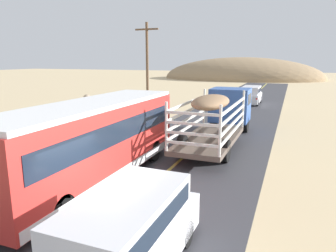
{
  "coord_description": "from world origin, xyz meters",
  "views": [
    {
      "loc": [
        4.79,
        -6.92,
        4.83
      ],
      "look_at": [
        0.0,
        5.11,
        2.04
      ],
      "focal_mm": 33.26,
      "sensor_mm": 36.0,
      "label": 1
    }
  ],
  "objects_px": {
    "suv_near": "(129,231)",
    "bus": "(93,140)",
    "boulder_mid_field": "(87,98)",
    "boulder_near_shoulder": "(7,142)",
    "livestock_truck": "(223,110)",
    "power_pole_mid": "(147,65)",
    "car_far": "(251,94)"
  },
  "relations": [
    {
      "from": "livestock_truck",
      "to": "power_pole_mid",
      "type": "relative_size",
      "value": 1.21
    },
    {
      "from": "suv_near",
      "to": "boulder_mid_field",
      "type": "xyz_separation_m",
      "value": [
        -18.8,
        24.26,
        -0.66
      ]
    },
    {
      "from": "power_pole_mid",
      "to": "boulder_near_shoulder",
      "type": "xyz_separation_m",
      "value": [
        -1.43,
        -14.2,
        -3.69
      ]
    },
    {
      "from": "car_far",
      "to": "boulder_mid_field",
      "type": "bearing_deg",
      "value": -164.34
    },
    {
      "from": "bus",
      "to": "power_pole_mid",
      "type": "xyz_separation_m",
      "value": [
        -5.17,
        15.85,
        2.54
      ]
    },
    {
      "from": "car_far",
      "to": "power_pole_mid",
      "type": "xyz_separation_m",
      "value": [
        -8.14,
        -9.06,
        3.2
      ]
    },
    {
      "from": "bus",
      "to": "boulder_near_shoulder",
      "type": "relative_size",
      "value": 5.93
    },
    {
      "from": "car_far",
      "to": "boulder_near_shoulder",
      "type": "bearing_deg",
      "value": -112.36
    },
    {
      "from": "suv_near",
      "to": "boulder_mid_field",
      "type": "height_order",
      "value": "suv_near"
    },
    {
      "from": "power_pole_mid",
      "to": "boulder_near_shoulder",
      "type": "bearing_deg",
      "value": -95.75
    },
    {
      "from": "suv_near",
      "to": "car_far",
      "type": "distance_m",
      "value": 29.27
    },
    {
      "from": "suv_near",
      "to": "bus",
      "type": "distance_m",
      "value": 5.9
    },
    {
      "from": "car_far",
      "to": "boulder_mid_field",
      "type": "distance_m",
      "value": 18.53
    },
    {
      "from": "power_pole_mid",
      "to": "boulder_mid_field",
      "type": "bearing_deg",
      "value": 157.26
    },
    {
      "from": "bus",
      "to": "car_far",
      "type": "distance_m",
      "value": 25.09
    },
    {
      "from": "bus",
      "to": "car_far",
      "type": "height_order",
      "value": "bus"
    },
    {
      "from": "boulder_near_shoulder",
      "to": "livestock_truck",
      "type": "bearing_deg",
      "value": 36.1
    },
    {
      "from": "livestock_truck",
      "to": "suv_near",
      "type": "bearing_deg",
      "value": -87.11
    },
    {
      "from": "power_pole_mid",
      "to": "boulder_near_shoulder",
      "type": "height_order",
      "value": "power_pole_mid"
    },
    {
      "from": "suv_near",
      "to": "bus",
      "type": "bearing_deg",
      "value": 132.2
    },
    {
      "from": "bus",
      "to": "power_pole_mid",
      "type": "distance_m",
      "value": 16.86
    },
    {
      "from": "livestock_truck",
      "to": "bus",
      "type": "bearing_deg",
      "value": -110.31
    },
    {
      "from": "suv_near",
      "to": "livestock_truck",
      "type": "height_order",
      "value": "livestock_truck"
    },
    {
      "from": "boulder_near_shoulder",
      "to": "bus",
      "type": "bearing_deg",
      "value": -14.0
    },
    {
      "from": "power_pole_mid",
      "to": "boulder_mid_field",
      "type": "height_order",
      "value": "power_pole_mid"
    },
    {
      "from": "car_far",
      "to": "boulder_near_shoulder",
      "type": "xyz_separation_m",
      "value": [
        -9.57,
        -23.26,
        -0.49
      ]
    },
    {
      "from": "livestock_truck",
      "to": "power_pole_mid",
      "type": "height_order",
      "value": "power_pole_mid"
    },
    {
      "from": "livestock_truck",
      "to": "bus",
      "type": "distance_m",
      "value": 9.43
    },
    {
      "from": "livestock_truck",
      "to": "bus",
      "type": "relative_size",
      "value": 0.97
    },
    {
      "from": "livestock_truck",
      "to": "bus",
      "type": "xyz_separation_m",
      "value": [
        -3.27,
        -8.85,
        -0.04
      ]
    },
    {
      "from": "power_pole_mid",
      "to": "boulder_mid_field",
      "type": "relative_size",
      "value": 8.75
    },
    {
      "from": "bus",
      "to": "boulder_near_shoulder",
      "type": "distance_m",
      "value": 6.9
    }
  ]
}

